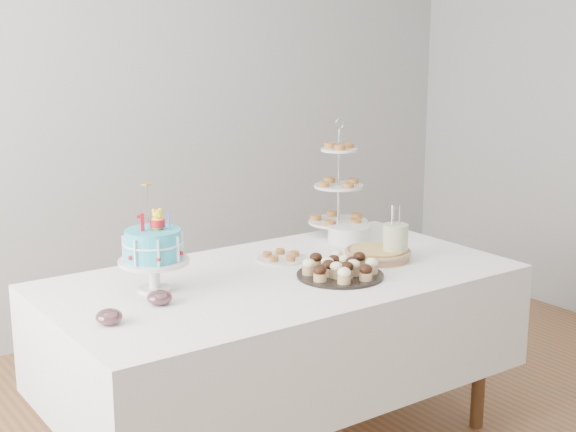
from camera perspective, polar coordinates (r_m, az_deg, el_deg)
walls at (r=2.95m, az=2.82°, el=5.22°), size 5.04×4.04×2.70m
table at (r=3.38m, az=-0.48°, el=-7.88°), size 1.92×1.02×0.77m
birthday_cake at (r=3.11m, az=-9.51°, el=-3.31°), size 0.27×0.27×0.42m
cupcake_tray at (r=3.28m, az=3.73°, el=-3.66°), size 0.36×0.36×0.08m
pie at (r=3.55m, az=6.40°, el=-2.65°), size 0.30×0.30×0.05m
tiered_stand at (r=3.92m, az=3.62°, el=2.09°), size 0.30×0.30×0.57m
plate_stack at (r=3.83m, az=4.34°, el=-1.27°), size 0.20×0.20×0.08m
pastry_plate at (r=3.52m, az=-0.47°, el=-2.92°), size 0.22×0.22×0.03m
jam_bowl_a at (r=2.99m, az=-9.12°, el=-5.76°), size 0.09×0.09×0.06m
jam_bowl_b at (r=2.82m, az=-12.60°, el=-7.03°), size 0.09×0.09×0.06m
utensil_pitcher at (r=3.53m, az=7.66°, el=-1.75°), size 0.12×0.11×0.25m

